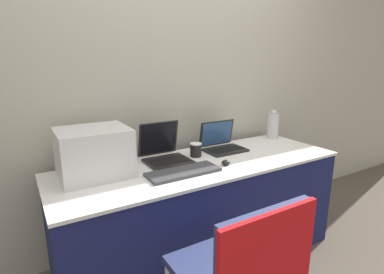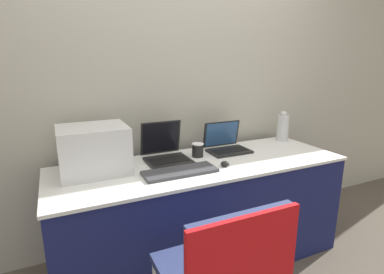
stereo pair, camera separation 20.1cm
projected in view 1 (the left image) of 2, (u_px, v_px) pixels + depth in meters
name	position (u px, v px, depth m)	size (l,w,h in m)	color
wall_back	(171.00, 78.00, 2.31)	(8.00, 0.05, 2.60)	#B7B2A3
table	(202.00, 211.00, 2.16)	(2.02, 0.69, 0.75)	#191E51
printer	(94.00, 151.00, 1.79)	(0.41, 0.35, 0.29)	silver
laptop_left	(165.00, 153.00, 2.08)	(0.30, 0.30, 0.26)	black
laptop_right	(222.00, 144.00, 2.33)	(0.31, 0.25, 0.22)	black
external_keyboard	(183.00, 172.00, 1.86)	(0.46, 0.18, 0.02)	#3D3D42
coffee_cup	(196.00, 150.00, 2.18)	(0.09, 0.09, 0.10)	black
mouse	(226.00, 163.00, 2.00)	(0.06, 0.05, 0.04)	black
metal_pitcher	(273.00, 125.00, 2.67)	(0.10, 0.10, 0.26)	silver
chair	(246.00, 268.00, 1.30)	(0.49, 0.50, 0.88)	navy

